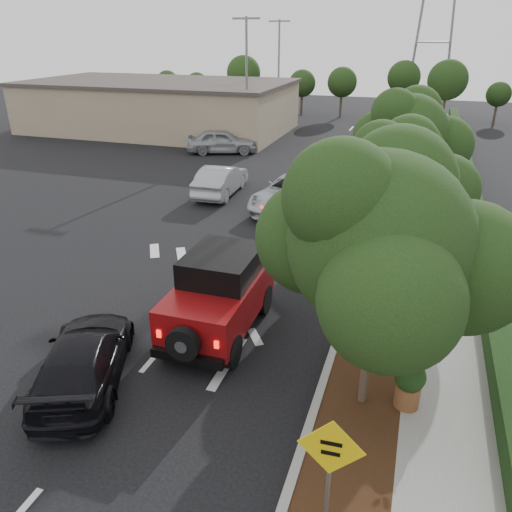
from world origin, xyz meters
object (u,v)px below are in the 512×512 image
at_px(red_jeep, 222,291).
at_px(black_suv_oncoming, 84,359).
at_px(silver_suv_ahead, 293,193).
at_px(speed_hump_sign, 330,461).

bearing_deg(red_jeep, black_suv_oncoming, -124.89).
relative_size(red_jeep, silver_suv_ahead, 0.80).
distance_m(red_jeep, speed_hump_sign, 7.00).
xyz_separation_m(silver_suv_ahead, speed_hump_sign, (4.90, -16.80, 0.83)).
relative_size(silver_suv_ahead, black_suv_oncoming, 1.26).
distance_m(silver_suv_ahead, black_suv_oncoming, 14.68).
bearing_deg(silver_suv_ahead, speed_hump_sign, -63.78).
height_order(red_jeep, black_suv_oncoming, red_jeep).
distance_m(red_jeep, black_suv_oncoming, 4.16).
height_order(silver_suv_ahead, black_suv_oncoming, silver_suv_ahead).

